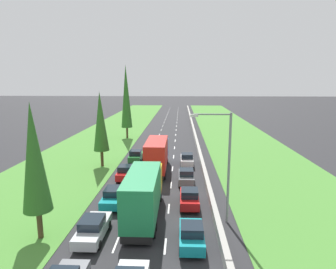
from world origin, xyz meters
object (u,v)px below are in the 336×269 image
object	(u,v)px
red_hatchback_left_lane	(126,172)
grey_hatchback_right_lane	(186,176)
teal_hatchback_right_lane	(192,235)
white_hatchback_right_lane	(187,159)
red_box_truck_centre_lane	(157,155)
street_light_mast	(225,160)
silver_sedan_left_lane	(93,228)
poplar_tree_nearest	(34,158)
teal_sedan_left_lane	(114,196)
poplar_tree_second	(100,122)
green_hatchback_left_lane	(136,156)
poplar_tree_third	(126,97)
green_box_truck_centre_lane	(144,194)
red_hatchback_right_lane	(189,198)

from	to	relation	value
red_hatchback_left_lane	grey_hatchback_right_lane	bearing A→B (deg)	-9.04
teal_hatchback_right_lane	grey_hatchback_right_lane	bearing A→B (deg)	90.63
white_hatchback_right_lane	red_box_truck_centre_lane	bearing A→B (deg)	-143.87
street_light_mast	grey_hatchback_right_lane	bearing A→B (deg)	107.56
street_light_mast	red_hatchback_left_lane	bearing A→B (deg)	134.62
white_hatchback_right_lane	silver_sedan_left_lane	distance (m)	20.20
red_hatchback_left_lane	poplar_tree_nearest	size ratio (longest dim) A/B	0.39
teal_sedan_left_lane	poplar_tree_second	world-z (taller)	poplar_tree_second
silver_sedan_left_lane	street_light_mast	world-z (taller)	street_light_mast
green_hatchback_left_lane	poplar_tree_nearest	bearing A→B (deg)	-100.82
white_hatchback_right_lane	poplar_tree_third	bearing A→B (deg)	122.05
poplar_tree_second	white_hatchback_right_lane	bearing A→B (deg)	4.31
poplar_tree_second	green_box_truck_centre_lane	bearing A→B (deg)	-62.87
red_hatchback_right_lane	poplar_tree_second	xyz separation A→B (m)	(-11.37, 12.19, 5.23)
red_hatchback_left_lane	green_hatchback_left_lane	world-z (taller)	same
white_hatchback_right_lane	street_light_mast	size ratio (longest dim) A/B	0.43
white_hatchback_right_lane	poplar_tree_second	size ratio (longest dim) A/B	0.39
grey_hatchback_right_lane	red_hatchback_left_lane	distance (m)	7.14
red_hatchback_right_lane	grey_hatchback_right_lane	world-z (taller)	same
teal_hatchback_right_lane	red_hatchback_left_lane	world-z (taller)	same
teal_sedan_left_lane	green_hatchback_left_lane	size ratio (longest dim) A/B	1.15
green_hatchback_left_lane	street_light_mast	size ratio (longest dim) A/B	0.43
grey_hatchback_right_lane	street_light_mast	distance (m)	10.28
red_hatchback_right_lane	red_box_truck_centre_lane	world-z (taller)	red_box_truck_centre_lane
white_hatchback_right_lane	red_hatchback_left_lane	bearing A→B (deg)	-140.80
red_hatchback_right_lane	teal_sedan_left_lane	world-z (taller)	red_hatchback_right_lane
white_hatchback_right_lane	green_box_truck_centre_lane	distance (m)	16.08
red_box_truck_centre_lane	poplar_tree_third	bearing A→B (deg)	110.01
teal_hatchback_right_lane	red_box_truck_centre_lane	size ratio (longest dim) A/B	0.41
teal_hatchback_right_lane	red_hatchback_right_lane	distance (m)	6.46
silver_sedan_left_lane	poplar_tree_third	xyz separation A→B (m)	(-4.36, 37.36, 7.47)
green_box_truck_centre_lane	poplar_tree_nearest	bearing A→B (deg)	-154.80
silver_sedan_left_lane	green_box_truck_centre_lane	size ratio (longest dim) A/B	0.48
red_hatchback_right_lane	street_light_mast	world-z (taller)	street_light_mast
teal_hatchback_right_lane	poplar_tree_second	distance (m)	22.44
teal_sedan_left_lane	green_box_truck_centre_lane	size ratio (longest dim) A/B	0.48
red_box_truck_centre_lane	teal_sedan_left_lane	bearing A→B (deg)	-107.60
teal_sedan_left_lane	red_box_truck_centre_lane	xyz separation A→B (m)	(3.20, 10.09, 1.37)
grey_hatchback_right_lane	green_box_truck_centre_lane	xyz separation A→B (m)	(-3.68, -8.49, 1.35)
red_hatchback_right_lane	teal_sedan_left_lane	bearing A→B (deg)	178.60
teal_hatchback_right_lane	red_hatchback_left_lane	distance (m)	15.36
white_hatchback_right_lane	green_box_truck_centre_lane	xyz separation A→B (m)	(-3.90, -15.54, 1.35)
red_hatchback_left_lane	green_box_truck_centre_lane	bearing A→B (deg)	-70.66
teal_hatchback_right_lane	red_hatchback_right_lane	size ratio (longest dim) A/B	1.00
silver_sedan_left_lane	teal_hatchback_right_lane	bearing A→B (deg)	-5.21
poplar_tree_third	silver_sedan_left_lane	bearing A→B (deg)	-83.35
grey_hatchback_right_lane	red_hatchback_left_lane	bearing A→B (deg)	170.96
poplar_tree_third	red_hatchback_right_lane	bearing A→B (deg)	-69.91
poplar_tree_nearest	poplar_tree_second	distance (m)	18.07
green_hatchback_left_lane	street_light_mast	bearing A→B (deg)	-60.57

